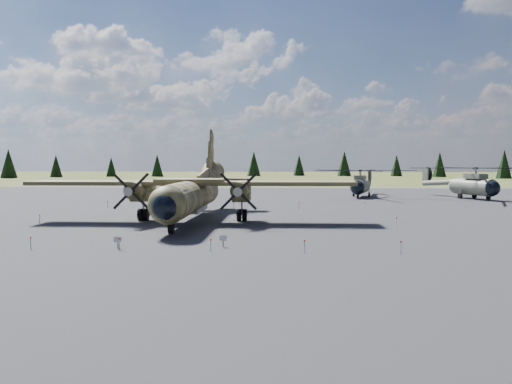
{
  "coord_description": "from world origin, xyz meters",
  "views": [
    {
      "loc": [
        7.23,
        -44.94,
        5.78
      ],
      "look_at": [
        3.78,
        2.0,
        2.93
      ],
      "focal_mm": 35.0,
      "sensor_mm": 36.0,
      "label": 1
    }
  ],
  "objects": [
    {
      "name": "treeline",
      "position": [
        -3.95,
        -3.71,
        4.84
      ],
      "size": [
        338.1,
        336.1,
        10.99
      ],
      "color": "black",
      "rests_on": "ground"
    },
    {
      "name": "apron",
      "position": [
        0.0,
        10.0,
        0.0
      ],
      "size": [
        120.0,
        120.0,
        0.04
      ],
      "primitive_type": "cube",
      "color": "#58585C",
      "rests_on": "ground"
    },
    {
      "name": "helicopter_mid",
      "position": [
        35.18,
        34.64,
        3.52
      ],
      "size": [
        25.62,
        25.62,
        4.96
      ],
      "rotation": [
        0.0,
        0.0,
        0.4
      ],
      "color": "gray",
      "rests_on": "ground"
    },
    {
      "name": "info_placard_left",
      "position": [
        -4.39,
        -12.74,
        0.52
      ],
      "size": [
        0.53,
        0.3,
        0.79
      ],
      "rotation": [
        0.0,
        0.0,
        0.19
      ],
      "color": "gray",
      "rests_on": "ground"
    },
    {
      "name": "transport_plane",
      "position": [
        -2.58,
        3.72,
        2.99
      ],
      "size": [
        31.48,
        28.64,
        10.4
      ],
      "rotation": [
        0.0,
        0.0,
        0.03
      ],
      "color": "#3A3D21",
      "rests_on": "ground"
    },
    {
      "name": "info_placard_right",
      "position": [
        2.54,
        -11.63,
        0.53
      ],
      "size": [
        0.53,
        0.28,
        0.79
      ],
      "rotation": [
        0.0,
        0.0,
        -0.13
      ],
      "color": "gray",
      "rests_on": "ground"
    },
    {
      "name": "helicopter_near",
      "position": [
        18.38,
        37.8,
        3.2
      ],
      "size": [
        21.89,
        22.47,
        4.51
      ],
      "rotation": [
        0.0,
        0.0,
        -0.28
      ],
      "color": "gray",
      "rests_on": "ground"
    },
    {
      "name": "ground",
      "position": [
        0.0,
        0.0,
        0.0
      ],
      "size": [
        500.0,
        500.0,
        0.0
      ],
      "primitive_type": "plane",
      "color": "brown",
      "rests_on": "ground"
    },
    {
      "name": "barrier_fence",
      "position": [
        -0.46,
        -0.08,
        0.51
      ],
      "size": [
        33.12,
        29.62,
        0.85
      ],
      "color": "white",
      "rests_on": "ground"
    }
  ]
}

